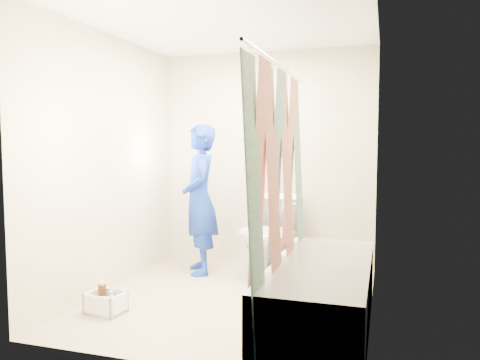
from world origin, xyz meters
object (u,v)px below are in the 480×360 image
(toilet, at_px, (271,237))
(cleaning_caddy, at_px, (107,304))
(bathtub, at_px, (321,293))
(plumber, at_px, (200,199))

(toilet, relative_size, cleaning_caddy, 2.71)
(bathtub, distance_m, toilet, 1.38)
(plumber, bearing_deg, bathtub, 21.91)
(toilet, distance_m, plumber, 0.85)
(toilet, bearing_deg, bathtub, -54.84)
(plumber, bearing_deg, toilet, 64.92)
(plumber, xyz_separation_m, cleaning_caddy, (-0.27, -1.34, -0.71))
(bathtub, relative_size, cleaning_caddy, 5.66)
(plumber, relative_size, cleaning_caddy, 5.10)
(toilet, bearing_deg, plumber, -169.45)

